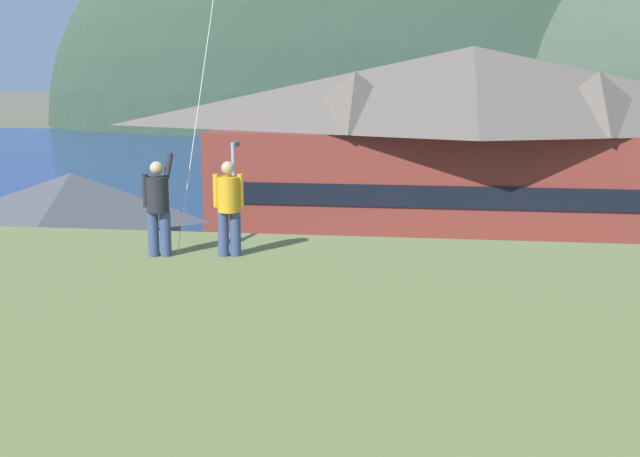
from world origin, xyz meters
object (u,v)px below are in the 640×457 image
Objects in this scene: moored_boat_inner_slip at (303,191)px; parked_car_mid_row_center at (113,362)px; moored_boat_wharfside at (290,203)px; moored_boat_outer_mooring at (397,205)px; parked_car_back_row_left at (456,366)px; parked_car_back_row_right at (576,311)px; person_companion at (229,206)px; harbor_lodge at (471,144)px; parked_car_mid_row_far at (288,303)px; person_kite_flyer at (158,205)px; storage_shed_near_lot at (75,242)px; wharf_dock at (347,202)px; parking_light_pole at (235,209)px.

moored_boat_inner_slip is 36.70m from parked_car_mid_row_center.
moored_boat_wharfside reaches higher than parked_car_mid_row_center.
parked_car_back_row_left is at bearing -84.32° from moored_boat_outer_mooring.
parked_car_back_row_right is 2.50× the size of person_companion.
parked_car_mid_row_far is at bearing -116.23° from harbor_lodge.
person_kite_flyer reaches higher than parked_car_back_row_left.
storage_shed_near_lot reaches higher than parked_car_mid_row_far.
harbor_lodge reaches higher than moored_boat_wharfside.
moored_boat_outer_mooring is at bearing 107.52° from parked_car_back_row_right.
moored_boat_outer_mooring and moored_boat_inner_slip have the same top height.
parked_car_mid_row_far is at bearing 91.06° from person_kite_flyer.
moored_boat_inner_slip is 1.82× the size of parked_car_mid_row_far.
wharf_dock is at bearing 121.63° from harbor_lodge.
parked_car_mid_row_far is (-10.62, -0.50, 0.00)m from parked_car_back_row_right.
moored_boat_outer_mooring is 4.74× the size of person_companion.
parked_car_back_row_left is 13.36m from parking_light_pole.
moored_boat_inner_slip reaches higher than parked_car_mid_row_center.
person_companion is at bearing -53.92° from parked_car_mid_row_center.
person_companion is at bearing -84.01° from parked_car_mid_row_far.
moored_boat_outer_mooring is at bearing 87.73° from person_companion.
parked_car_back_row_left reaches higher than wharf_dock.
harbor_lodge reaches higher than parked_car_mid_row_center.
parked_car_mid_row_far is (8.78, -0.91, -1.92)m from storage_shed_near_lot.
moored_boat_wharfside is 20.98m from parking_light_pole.
person_companion reaches higher than parked_car_back_row_right.
person_companion is (-5.78, -29.52, 1.57)m from harbor_lodge.
person_companion is (5.71, -39.09, 6.63)m from moored_boat_wharfside.
parking_light_pole reaches higher than parked_car_mid_row_center.
harbor_lodge is 15.43× the size of person_kite_flyer.
person_kite_flyer is at bearing -80.18° from parking_light_pole.
parked_car_mid_row_center is at bearing 126.08° from person_companion.
parking_light_pole is (5.84, 2.84, 0.98)m from storage_shed_near_lot.
person_companion reaches higher than parked_car_mid_row_far.
person_kite_flyer is at bearing -94.10° from moored_boat_outer_mooring.
wharf_dock is 3.20× the size of parked_car_back_row_right.
parking_light_pole is at bearing -95.62° from wharf_dock.
wharf_dock is 27.71m from parked_car_mid_row_far.
parked_car_back_row_left is (6.08, -5.68, 0.00)m from parked_car_mid_row_far.
parked_car_back_row_right is (3.30, -14.36, -4.72)m from harbor_lodge.
person_companion is at bearing -81.69° from moored_boat_wharfside.
moored_boat_outer_mooring is 9.12m from moored_boat_inner_slip.
moored_boat_outer_mooring is 1.07× the size of moored_boat_inner_slip.
moored_boat_outer_mooring is 31.98m from parked_car_mid_row_center.
parked_car_mid_row_center is at bearing -173.90° from parked_car_back_row_left.
storage_shed_near_lot is at bearing 120.77° from parked_car_mid_row_center.
person_kite_flyer reaches higher than parked_car_mid_row_center.
moored_boat_inner_slip is 30.20m from parked_car_mid_row_far.
wharf_dock is 4.86m from moored_boat_wharfside.
storage_shed_near_lot is 1.06× the size of moored_boat_inner_slip.
harbor_lodge is 3.47× the size of moored_boat_outer_mooring.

